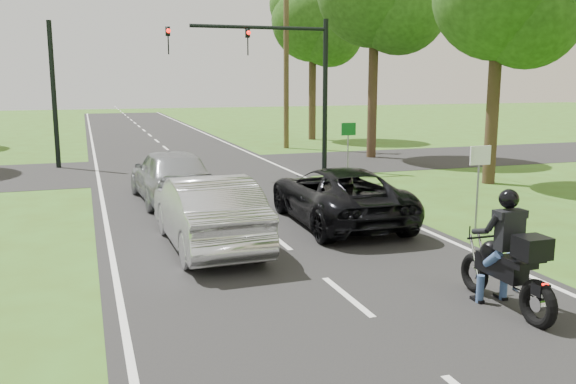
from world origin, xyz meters
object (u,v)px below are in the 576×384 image
Objects in this scene: silver_suv at (171,175)px; utility_pole_far at (286,51)px; motorcycle_rider at (509,263)px; silver_sedan at (207,211)px; dark_suv at (338,195)px; sign_green at (348,137)px; traffic_signal at (281,67)px; sign_white at (479,168)px.

silver_suv is 0.48× the size of utility_pole_far.
motorcycle_rider is 24.07m from utility_pole_far.
dark_suv is at bearing -163.25° from silver_sedan.
dark_suv is 2.46× the size of sign_green.
silver_suv reaches higher than dark_suv.
traffic_signal is at bearing -109.68° from utility_pole_far.
sign_green is (6.60, 1.78, 0.76)m from silver_suv.
silver_sedan is 2.28× the size of sign_green.
dark_suv is 2.46× the size of sign_white.
motorcycle_rider is 0.44× the size of dark_suv.
utility_pole_far is 19.39m from sign_white.
sign_white reaches higher than silver_suv.
traffic_signal reaches higher than silver_suv.
sign_white reaches higher than motorcycle_rider.
sign_green reaches higher than motorcycle_rider.
traffic_signal is at bearing 85.93° from motorcycle_rider.
silver_sedan is at bearing -113.38° from utility_pole_far.
traffic_signal is (4.98, 10.13, 3.33)m from silver_sedan.
motorcycle_rider is 12.64m from sign_green.
motorcycle_rider is 6.47m from silver_sedan.
traffic_signal is 8.55m from utility_pole_far.
silver_suv is 15.62m from utility_pole_far.
silver_sedan is (-3.62, -1.20, 0.07)m from dark_suv.
silver_sedan is at bearing 126.56° from motorcycle_rider.
sign_green is (-1.30, -11.02, -3.49)m from utility_pole_far.
silver_sedan is 5.34m from silver_suv.
silver_sedan is 20.22m from utility_pole_far.
silver_suv is (-0.06, 5.34, 0.03)m from silver_sedan.
dark_suv is 1.08× the size of silver_sedan.
dark_suv is 3.53m from sign_white.
utility_pole_far is (7.84, 18.14, 4.27)m from silver_sedan.
silver_suv is 7.69m from traffic_signal.
sign_white is 8.00m from sign_green.
sign_green is (1.56, -3.02, -2.54)m from traffic_signal.
traffic_signal is 11.39m from sign_white.
traffic_signal is 3.00× the size of sign_green.
dark_suv is 0.52× the size of utility_pole_far.
traffic_signal is (5.03, 4.79, 3.30)m from silver_suv.
sign_white and sign_green have the same top height.
motorcycle_rider is at bearing -120.04° from sign_white.
sign_green is at bearing 77.81° from motorcycle_rider.
dark_suv is 0.82× the size of traffic_signal.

